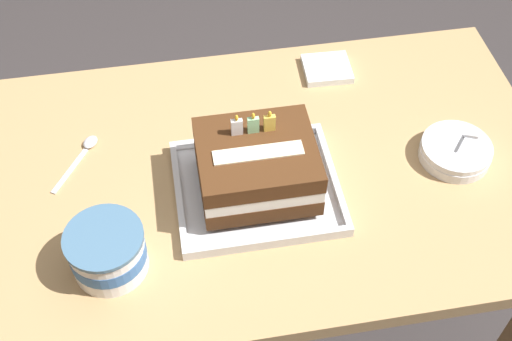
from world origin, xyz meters
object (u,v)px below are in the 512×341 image
(ice_cream_tub, at_px, (107,251))
(serving_spoon_near_tray, at_px, (86,148))
(bowl_stack, at_px, (455,151))
(birthday_cake, at_px, (257,166))
(napkin_pile, at_px, (327,69))
(foil_tray, at_px, (257,189))

(ice_cream_tub, bearing_deg, serving_spoon_near_tray, 98.77)
(bowl_stack, bearing_deg, birthday_cake, -177.41)
(birthday_cake, distance_m, serving_spoon_near_tray, 0.37)
(birthday_cake, height_order, napkin_pile, birthday_cake)
(foil_tray, xyz_separation_m, napkin_pile, (0.22, 0.31, 0.00))
(serving_spoon_near_tray, bearing_deg, napkin_pile, 15.59)
(birthday_cake, bearing_deg, serving_spoon_near_tray, 153.52)
(foil_tray, bearing_deg, birthday_cake, 90.00)
(bowl_stack, relative_size, serving_spoon_near_tray, 0.99)
(birthday_cake, height_order, bowl_stack, birthday_cake)
(napkin_pile, bearing_deg, birthday_cake, -124.48)
(foil_tray, height_order, bowl_stack, bowl_stack)
(foil_tray, relative_size, bowl_stack, 2.19)
(birthday_cake, relative_size, ice_cream_tub, 1.58)
(birthday_cake, bearing_deg, bowl_stack, 2.59)
(birthday_cake, height_order, ice_cream_tub, birthday_cake)
(foil_tray, xyz_separation_m, serving_spoon_near_tray, (-0.33, 0.16, -0.00))
(ice_cream_tub, xyz_separation_m, serving_spoon_near_tray, (-0.04, 0.29, -0.04))
(foil_tray, distance_m, birthday_cake, 0.07)
(foil_tray, distance_m, serving_spoon_near_tray, 0.36)
(birthday_cake, relative_size, bowl_stack, 1.52)
(serving_spoon_near_tray, height_order, napkin_pile, napkin_pile)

